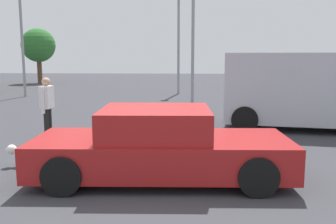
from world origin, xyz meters
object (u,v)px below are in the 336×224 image
sedan_foreground (160,147)px  van_white (309,89)px  dog (23,152)px  light_post_far (179,17)px  light_post_mid (193,10)px  pedestrian (47,103)px  light_post_near (21,21)px

sedan_foreground → van_white: 6.27m
dog → light_post_far: size_ratio=0.11×
dog → light_post_far: 15.05m
van_white → light_post_mid: (-3.40, 5.53, 2.95)m
dog → light_post_mid: bearing=-120.7°
sedan_foreground → light_post_far: size_ratio=0.71×
van_white → light_post_far: light_post_far is taller
pedestrian → dog: bearing=102.9°
sedan_foreground → van_white: (4.05, 4.75, 0.63)m
light_post_near → light_post_far: (8.25, 1.99, 0.35)m
sedan_foreground → light_post_near: bearing=120.6°
dog → light_post_far: bearing=-111.7°
light_post_near → van_white: bearing=-33.2°
pedestrian → light_post_far: light_post_far is taller
sedan_foreground → light_post_far: light_post_far is taller
dog → light_post_near: (-5.60, 12.26, 3.71)m
pedestrian → light_post_near: size_ratio=0.28×
dog → pedestrian: (-0.41, 2.34, 0.69)m
light_post_mid → light_post_far: (-0.78, 4.59, 0.17)m
dog → pedestrian: 2.47m
light_post_near → light_post_mid: 9.40m
dog → light_post_near: light_post_near is taller
dog → light_post_near: 13.98m
light_post_near → light_post_far: light_post_far is taller
van_white → light_post_mid: size_ratio=0.83×
light_post_near → light_post_far: bearing=13.5°
dog → van_white: (6.83, 4.13, 0.94)m
pedestrian → van_white: bearing=-163.2°
light_post_far → dog: bearing=-100.5°
sedan_foreground → dog: bearing=165.0°
van_white → sedan_foreground: bearing=-121.3°
light_post_near → pedestrian: bearing=-62.4°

